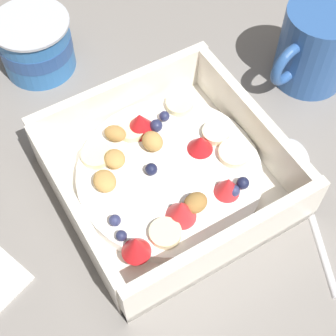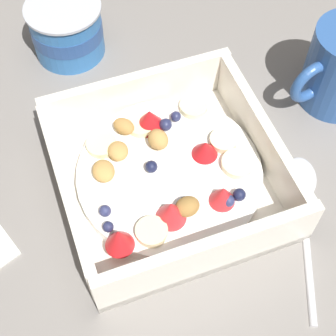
{
  "view_description": "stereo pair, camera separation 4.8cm",
  "coord_description": "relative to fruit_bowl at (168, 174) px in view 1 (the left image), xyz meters",
  "views": [
    {
      "loc": [
        -0.14,
        -0.23,
        0.43
      ],
      "look_at": [
        -0.0,
        -0.01,
        0.03
      ],
      "focal_mm": 54.78,
      "sensor_mm": 36.0,
      "label": 1
    },
    {
      "loc": [
        -0.09,
        -0.25,
        0.43
      ],
      "look_at": [
        -0.0,
        -0.01,
        0.03
      ],
      "focal_mm": 54.78,
      "sensor_mm": 36.0,
      "label": 2
    }
  ],
  "objects": [
    {
      "name": "fruit_bowl",
      "position": [
        0.0,
        0.0,
        0.0
      ],
      "size": [
        0.2,
        0.2,
        0.06
      ],
      "color": "white",
      "rests_on": "ground"
    },
    {
      "name": "ground_plane",
      "position": [
        0.0,
        0.01,
        -0.02
      ],
      "size": [
        2.4,
        2.4,
        0.0
      ],
      "primitive_type": "plane",
      "color": "gray"
    },
    {
      "name": "yogurt_cup",
      "position": [
        -0.04,
        0.21,
        0.01
      ],
      "size": [
        0.09,
        0.09,
        0.06
      ],
      "color": "#3370B7",
      "rests_on": "ground"
    },
    {
      "name": "coffee_mug",
      "position": [
        0.21,
        0.05,
        0.03
      ],
      "size": [
        0.11,
        0.08,
        0.09
      ],
      "color": "#2D5699",
      "rests_on": "ground"
    },
    {
      "name": "spoon",
      "position": [
        0.12,
        -0.06,
        -0.02
      ],
      "size": [
        0.09,
        0.17,
        0.01
      ],
      "color": "silver",
      "rests_on": "ground"
    }
  ]
}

